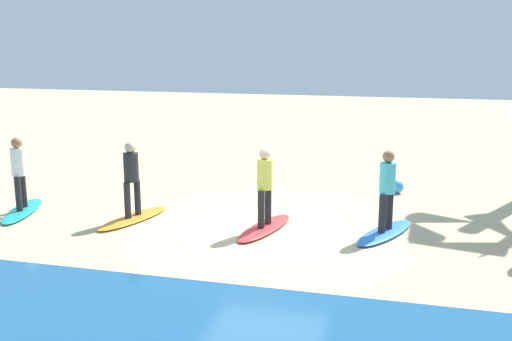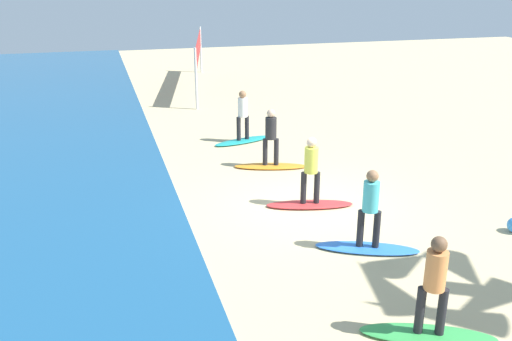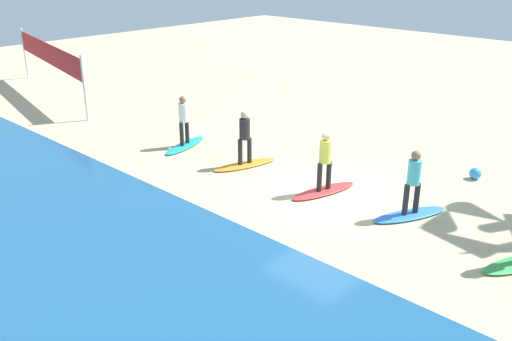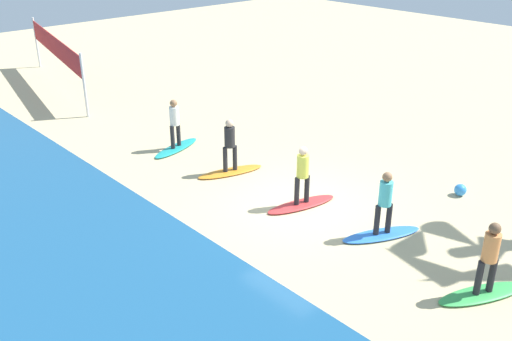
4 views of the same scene
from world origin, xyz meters
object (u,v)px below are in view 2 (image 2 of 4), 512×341
(surfboard_blue, at_px, (367,248))
(volleyball_net, at_px, (198,51))
(surfer_teal, at_px, (243,112))
(surfboard_red, at_px, (310,204))
(surfer_green, at_px, (435,279))
(surfer_red, at_px, (311,166))
(surfer_blue, at_px, (370,203))
(surfboard_orange, at_px, (271,166))
(surfer_orange, at_px, (271,133))
(surfboard_green, at_px, (428,335))
(surfboard_teal, at_px, (243,141))

(surfboard_blue, xyz_separation_m, volleyball_net, (17.52, 0.17, 1.74))
(surfer_teal, bearing_deg, surfboard_red, -178.22)
(surfer_green, bearing_deg, surfboard_blue, -8.09)
(surfboard_red, height_order, surfer_red, surfer_red)
(surfer_blue, bearing_deg, surfboard_red, 7.13)
(surfboard_orange, bearing_deg, surfboard_blue, 109.73)
(surfer_green, xyz_separation_m, surfboard_blue, (2.86, -0.41, -0.99))
(surfer_green, relative_size, surfer_orange, 1.00)
(surfboard_green, height_order, surfer_blue, surfer_blue)
(surfer_red, distance_m, surfer_orange, 2.94)
(surfer_orange, bearing_deg, volleyball_net, -0.94)
(surfer_green, relative_size, surfboard_teal, 0.78)
(surfer_green, distance_m, surfer_blue, 2.89)
(volleyball_net, bearing_deg, surfboard_teal, 178.11)
(volleyball_net, bearing_deg, surfboard_orange, 179.06)
(surfer_green, distance_m, surfboard_blue, 3.05)
(surfboard_red, distance_m, surfer_teal, 5.73)
(surfer_blue, distance_m, volleyball_net, 17.54)
(surfer_teal, bearing_deg, surfer_green, -179.62)
(surfer_blue, distance_m, surfboard_orange, 5.47)
(surfer_blue, distance_m, surfboard_red, 2.64)
(surfboard_blue, relative_size, surfboard_red, 1.00)
(surfer_red, bearing_deg, surfboard_blue, -172.87)
(surfboard_orange, bearing_deg, volleyball_net, -75.12)
(surfer_blue, bearing_deg, surfboard_teal, 3.40)
(surfer_blue, bearing_deg, surfboard_green, 171.91)
(surfboard_green, relative_size, volleyball_net, 0.24)
(surfer_orange, height_order, surfer_teal, same)
(surfer_orange, bearing_deg, surfboard_orange, -14.04)
(surfboard_green, bearing_deg, surfboard_red, -67.55)
(surfer_teal, bearing_deg, volleyball_net, -1.89)
(surfer_orange, bearing_deg, surfer_teal, 2.38)
(surfboard_red, bearing_deg, surfer_red, 101.17)
(surfer_red, distance_m, surfboard_orange, 3.10)
(surfboard_red, distance_m, surfboard_orange, 2.94)
(surfer_green, relative_size, surfer_blue, 1.00)
(surfer_green, distance_m, surfboard_teal, 10.97)
(surfboard_red, xyz_separation_m, surfboard_orange, (2.93, 0.06, 0.00))
(surfboard_teal, bearing_deg, surfer_red, 75.18)
(surfer_green, bearing_deg, surfboard_teal, 0.38)
(surfboard_teal, height_order, surfer_teal, surfer_teal)
(surfboard_green, bearing_deg, surfer_orange, -66.72)
(surfboard_green, distance_m, surfer_blue, 3.05)
(surfer_blue, height_order, surfboard_orange, surfer_blue)
(surfboard_red, bearing_deg, surfer_orange, -75.81)
(surfer_orange, xyz_separation_m, surfboard_teal, (2.70, 0.11, -0.99))
(surfboard_green, xyz_separation_m, surfer_teal, (10.92, 0.07, 0.99))
(surfboard_green, height_order, surfer_teal, surfer_teal)
(surfer_blue, xyz_separation_m, surfboard_red, (2.43, 0.30, -0.99))
(surfer_green, height_order, surfboard_orange, surfer_green)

